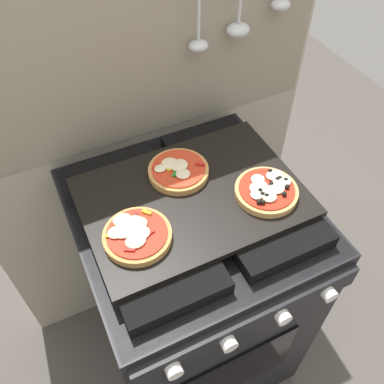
{
  "coord_description": "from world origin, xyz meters",
  "views": [
    {
      "loc": [
        -0.29,
        -0.6,
        1.68
      ],
      "look_at": [
        0.0,
        0.0,
        0.93
      ],
      "focal_mm": 38.4,
      "sensor_mm": 36.0,
      "label": 1
    }
  ],
  "objects_px": {
    "pizza_left": "(136,234)",
    "baking_tray": "(192,197)",
    "pizza_center": "(178,170)",
    "pizza_right": "(267,190)",
    "stove": "(192,287)"
  },
  "relations": [
    {
      "from": "pizza_left",
      "to": "pizza_center",
      "type": "distance_m",
      "value": 0.22
    },
    {
      "from": "pizza_left",
      "to": "pizza_right",
      "type": "xyz_separation_m",
      "value": [
        0.34,
        -0.01,
        0.0
      ]
    },
    {
      "from": "baking_tray",
      "to": "pizza_center",
      "type": "bearing_deg",
      "value": 90.22
    },
    {
      "from": "pizza_left",
      "to": "stove",
      "type": "bearing_deg",
      "value": 19.85
    },
    {
      "from": "pizza_right",
      "to": "pizza_center",
      "type": "relative_size",
      "value": 1.0
    },
    {
      "from": "stove",
      "to": "baking_tray",
      "type": "height_order",
      "value": "baking_tray"
    },
    {
      "from": "pizza_center",
      "to": "stove",
      "type": "bearing_deg",
      "value": -89.79
    },
    {
      "from": "baking_tray",
      "to": "pizza_left",
      "type": "bearing_deg",
      "value": -159.66
    },
    {
      "from": "baking_tray",
      "to": "pizza_right",
      "type": "relative_size",
      "value": 3.45
    },
    {
      "from": "stove",
      "to": "pizza_right",
      "type": "relative_size",
      "value": 5.74
    },
    {
      "from": "pizza_right",
      "to": "pizza_center",
      "type": "distance_m",
      "value": 0.23
    },
    {
      "from": "stove",
      "to": "baking_tray",
      "type": "relative_size",
      "value": 1.67
    },
    {
      "from": "pizza_left",
      "to": "baking_tray",
      "type": "bearing_deg",
      "value": 20.34
    },
    {
      "from": "pizza_right",
      "to": "pizza_center",
      "type": "xyz_separation_m",
      "value": [
        -0.17,
        0.16,
        -0.0
      ]
    },
    {
      "from": "baking_tray",
      "to": "pizza_center",
      "type": "relative_size",
      "value": 3.45
    }
  ]
}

